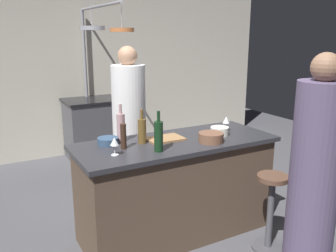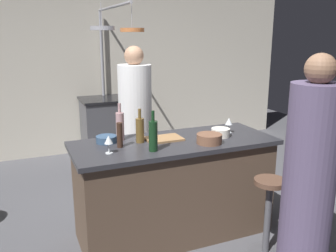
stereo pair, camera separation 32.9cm
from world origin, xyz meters
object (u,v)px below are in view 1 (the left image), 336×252
mixing_bowl_ceramic (220,131)px  mixing_bowl_wooden (211,137)px  wine_glass_near_right_guest (226,121)px  mixing_bowl_blue (108,141)px  cutting_board (165,139)px  wine_bottle_amber (142,130)px  wine_bottle_red (159,136)px  wine_glass_near_left_guest (114,142)px  stove_range (93,129)px  wine_bottle_rose (121,127)px  pepper_mill (123,136)px  bar_stool_right (271,209)px  guest_right (314,179)px  chef (129,131)px

mixing_bowl_ceramic → mixing_bowl_wooden: (-0.20, -0.15, 0.00)m
wine_glass_near_right_guest → mixing_bowl_blue: wine_glass_near_right_guest is taller
mixing_bowl_wooden → mixing_bowl_ceramic: bearing=35.9°
cutting_board → wine_bottle_amber: size_ratio=1.07×
wine_bottle_amber → wine_glass_near_right_guest: (0.88, -0.03, -0.01)m
wine_bottle_red → mixing_bowl_blue: size_ratio=1.86×
wine_glass_near_left_guest → wine_bottle_amber: bearing=30.5°
stove_range → wine_bottle_rose: (-0.43, -2.23, 0.58)m
cutting_board → pepper_mill: bearing=-171.4°
wine_bottle_amber → mixing_bowl_blue: (-0.27, 0.11, -0.08)m
pepper_mill → mixing_bowl_ceramic: pepper_mill is taller
stove_range → cutting_board: cutting_board is taller
bar_stool_right → wine_bottle_rose: size_ratio=2.05×
guest_right → wine_bottle_rose: guest_right is taller
cutting_board → wine_bottle_rose: bearing=157.9°
stove_range → guest_right: bearing=-80.4°
wine_bottle_rose → mixing_bowl_blue: size_ratio=1.87×
mixing_bowl_ceramic → mixing_bowl_blue: (-1.01, 0.22, -0.01)m
wine_bottle_rose → chef: bearing=61.8°
wine_glass_near_right_guest → wine_bottle_amber: bearing=177.8°
cutting_board → mixing_bowl_wooden: bearing=-38.7°
wine_bottle_rose → mixing_bowl_wooden: wine_bottle_rose is taller
wine_glass_near_right_guest → mixing_bowl_blue: (-1.15, 0.14, -0.08)m
mixing_bowl_ceramic → pepper_mill: bearing=177.3°
guest_right → wine_glass_near_left_guest: 1.51m
stove_range → wine_glass_near_right_guest: (0.58, -2.41, 0.56)m
chef → wine_bottle_amber: chef is taller
pepper_mill → wine_glass_near_right_guest: 1.08m
stove_range → pepper_mill: 2.55m
cutting_board → wine_glass_near_right_guest: wine_glass_near_right_guest is taller
bar_stool_right → mixing_bowl_blue: mixing_bowl_blue is taller
pepper_mill → mixing_bowl_ceramic: 0.94m
wine_bottle_amber → mixing_bowl_wooden: (0.54, -0.26, -0.07)m
wine_glass_near_right_guest → wine_glass_near_left_guest: bearing=-172.5°
wine_glass_near_left_guest → mixing_bowl_wooden: size_ratio=0.67×
pepper_mill → bar_stool_right: bearing=-30.7°
wine_bottle_rose → wine_glass_near_left_guest: size_ratio=2.27×
wine_bottle_rose → mixing_bowl_wooden: bearing=-30.6°
guest_right → mixing_bowl_ceramic: bearing=98.1°
pepper_mill → mixing_bowl_blue: (-0.07, 0.18, -0.08)m
wine_bottle_red → pepper_mill: bearing=137.9°
bar_stool_right → mixing_bowl_ceramic: mixing_bowl_ceramic is taller
guest_right → mixing_bowl_ceramic: (-0.14, 0.97, 0.15)m
stove_range → pepper_mill: pepper_mill is taller
pepper_mill → mixing_bowl_ceramic: (0.94, -0.04, -0.07)m
guest_right → stove_range: bearing=99.6°
guest_right → cutting_board: (-0.66, 1.08, 0.12)m
chef → wine_bottle_red: (-0.20, -1.07, 0.24)m
pepper_mill → mixing_bowl_blue: size_ratio=1.18×
wine_glass_near_right_guest → mixing_bowl_wooden: wine_glass_near_right_guest is taller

